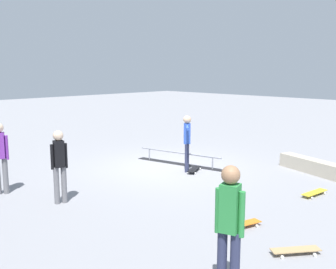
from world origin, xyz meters
name	(u,v)px	position (x,y,z in m)	size (l,w,h in m)	color
ground_plane	(170,167)	(0.00, 0.00, 0.00)	(60.00, 60.00, 0.00)	gray
grind_rail	(179,159)	(0.08, -0.48, 0.17)	(3.04, 0.83, 0.39)	black
skate_ledge	(311,166)	(-3.29, -2.43, 0.20)	(2.11, 0.41, 0.39)	#B2A893
skater_main	(187,139)	(-0.68, 0.00, 0.95)	(0.96, 1.00, 1.63)	#2D3351
skateboard_main	(194,169)	(-0.84, -0.14, 0.07)	(0.53, 0.81, 0.09)	black
bystander_purple_shirt	(0,154)	(1.05, 4.63, 0.96)	(0.28, 0.38, 1.71)	slate
bystander_green_shirt	(229,224)	(-5.33, 4.36, 0.99)	(0.40, 0.26, 1.75)	#2D3351
bystander_black_shirt	(59,163)	(-0.54, 4.00, 0.92)	(0.24, 0.37, 1.63)	slate
loose_skateboard_natural	(296,250)	(-5.40, 2.64, 0.07)	(0.64, 0.76, 0.09)	tan
loose_skateboard_orange	(242,224)	(-4.18, 2.35, 0.07)	(0.41, 0.82, 0.09)	orange
loose_skateboard_yellow	(314,193)	(-4.30, -0.46, 0.07)	(0.33, 0.82, 0.09)	yellow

